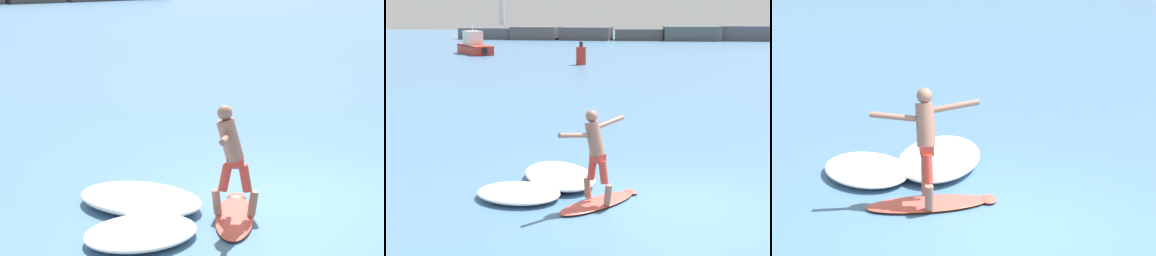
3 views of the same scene
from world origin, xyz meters
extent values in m
plane|color=teal|center=(0.00, 0.00, 0.00)|extent=(200.00, 200.00, 0.00)
ellipsoid|color=#D95349|center=(-1.49, -0.29, 0.04)|extent=(1.65, 1.82, 0.08)
ellipsoid|color=#D95349|center=(-0.88, 0.44, 0.04)|extent=(0.42, 0.41, 0.07)
ellipsoid|color=#DB5B2D|center=(-1.49, -0.29, 0.04)|extent=(1.67, 1.84, 0.04)
cone|color=black|center=(-1.98, -0.89, -0.06)|extent=(0.07, 0.07, 0.14)
cone|color=black|center=(-1.78, -0.89, -0.06)|extent=(0.07, 0.07, 0.14)
cone|color=black|center=(-2.02, -0.68, -0.06)|extent=(0.07, 0.07, 0.14)
cylinder|color=#966654|center=(-1.71, -0.11, 0.28)|extent=(0.22, 0.21, 0.41)
cylinder|color=#C73E32|center=(-1.61, -0.19, 0.69)|extent=(0.27, 0.26, 0.45)
cylinder|color=#966654|center=(-1.27, -0.48, 0.28)|extent=(0.22, 0.21, 0.41)
cylinder|color=#C73E32|center=(-1.37, -0.40, 0.69)|extent=(0.27, 0.26, 0.45)
cube|color=#C73E32|center=(-1.49, -0.29, 0.95)|extent=(0.33, 0.32, 0.16)
cylinder|color=#966654|center=(-1.56, -0.24, 1.30)|extent=(0.52, 0.50, 0.70)
sphere|color=#966654|center=(-1.62, -0.18, 1.73)|extent=(0.23, 0.23, 0.23)
cylinder|color=#966654|center=(-1.91, -0.56, 1.43)|extent=(0.53, 0.58, 0.21)
cylinder|color=#966654|center=(-1.29, 0.17, 1.55)|extent=(0.51, 0.58, 0.20)
ellipsoid|color=white|center=(-2.45, 1.01, 0.15)|extent=(2.32, 2.58, 0.30)
ellipsoid|color=white|center=(-3.09, -0.13, 0.11)|extent=(1.86, 1.51, 0.23)
camera|label=1|loc=(-7.36, -7.75, 3.88)|focal=60.00mm
camera|label=2|loc=(-0.58, -10.06, 3.66)|focal=50.00mm
camera|label=3|loc=(4.79, -6.68, 4.43)|focal=60.00mm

